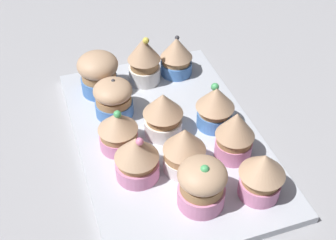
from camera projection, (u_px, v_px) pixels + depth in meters
ground_plane at (168, 148)px, 69.11cm from camera, size 180.00×180.00×3.00cm
baking_tray at (168, 138)px, 67.72cm from camera, size 40.12×26.31×1.20cm
cupcake_0 at (262, 174)px, 56.61cm from camera, size 5.90×5.90×7.11cm
cupcake_1 at (235, 135)px, 61.62cm from camera, size 5.45×5.45×7.76cm
cupcake_2 at (215, 105)px, 66.70cm from camera, size 5.80×5.80×7.47cm
cupcake_3 at (176, 56)px, 76.77cm from camera, size 5.49×5.49×7.27cm
cupcake_4 at (204, 183)px, 55.72cm from camera, size 6.18×6.18×7.31cm
cupcake_5 at (181, 150)px, 59.95cm from camera, size 5.82×5.82×7.16cm
cupcake_6 at (163, 114)px, 65.24cm from camera, size 5.88×5.88×7.28cm
cupcake_7 at (144, 60)px, 74.61cm from camera, size 5.50×5.50×8.65cm
cupcake_8 at (137, 157)px, 59.14cm from camera, size 5.94×5.94×7.26cm
cupcake_9 at (118, 130)px, 63.40cm from camera, size 5.70×5.70×6.66cm
cupcake_10 at (113, 98)px, 69.05cm from camera, size 6.00×6.00×6.20cm
cupcake_11 at (98, 73)px, 72.77cm from camera, size 6.61×6.61×7.20cm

